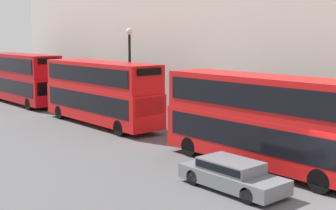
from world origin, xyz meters
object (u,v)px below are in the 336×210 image
(bus_leading, at_px, (263,118))
(bus_second_in_queue, at_px, (101,90))
(pedestrian, at_px, (82,100))
(car_dark_sedan, at_px, (232,174))
(bus_third_in_queue, at_px, (22,77))

(bus_leading, distance_m, bus_second_in_queue, 13.92)
(bus_second_in_queue, relative_size, pedestrian, 6.42)
(bus_leading, xyz_separation_m, car_dark_sedan, (-3.40, -1.18, -1.72))
(bus_second_in_queue, distance_m, pedestrian, 7.65)
(bus_leading, relative_size, car_dark_sedan, 2.35)
(bus_leading, bearing_deg, pedestrian, 82.98)
(bus_leading, height_order, car_dark_sedan, bus_leading)
(car_dark_sedan, bearing_deg, pedestrian, 74.88)
(bus_third_in_queue, bearing_deg, car_dark_sedan, -96.86)
(pedestrian, bearing_deg, car_dark_sedan, -105.12)
(bus_second_in_queue, xyz_separation_m, bus_third_in_queue, (0.00, 13.15, 0.06))
(bus_second_in_queue, distance_m, bus_third_in_queue, 13.15)
(bus_third_in_queue, height_order, pedestrian, bus_third_in_queue)
(car_dark_sedan, height_order, pedestrian, pedestrian)
(bus_second_in_queue, bearing_deg, bus_leading, -90.00)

